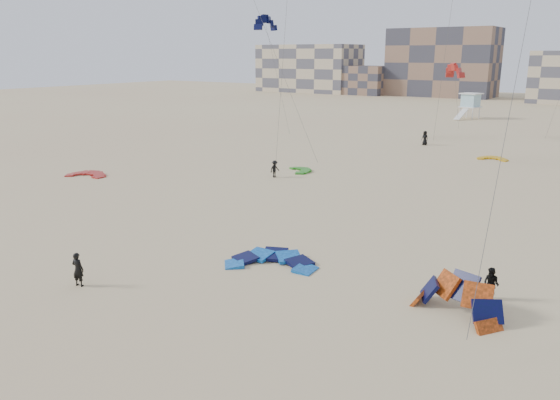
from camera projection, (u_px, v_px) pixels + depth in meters
The scene contains 16 objects.
ground at pixel (175, 284), 27.53m from camera, with size 320.00×320.00×0.00m, color #CBBC88.
kite_ground_blue at pixel (271, 264), 30.05m from camera, with size 4.55×4.72×0.83m, color blue, non-canonical shape.
kite_ground_orange at pixel (454, 314), 24.30m from camera, with size 4.33×3.07×2.96m, color #FB5718, non-canonical shape.
kite_ground_red at pixel (87, 176), 51.94m from camera, with size 3.54×3.75×0.50m, color #B83D1A, non-canonical shape.
kite_ground_green at pixel (300, 171), 53.98m from camera, with size 2.84×3.01×0.41m, color #208E1B, non-canonical shape.
kite_ground_yellow at pixel (492, 160), 59.93m from camera, with size 2.85×2.99×0.47m, color #DCA405, non-canonical shape.
kitesurfer_main at pixel (78, 269), 27.07m from camera, with size 0.64×0.42×1.75m, color black.
kitesurfer_b at pixel (491, 284), 25.47m from camera, with size 0.78×0.61×1.61m, color black.
kitesurfer_c at pixel (275, 169), 51.13m from camera, with size 1.04×0.60×1.61m, color black.
kitesurfer_e at pixel (425, 138), 69.38m from camera, with size 0.88×0.57×1.80m, color black.
kite_fly_navy at pixel (266, 24), 72.43m from camera, with size 6.91×4.01×15.27m.
kite_fly_red at pixel (455, 72), 73.67m from camera, with size 5.12×5.12×9.27m.
lifeguard_tower_far at pixel (470, 106), 97.79m from camera, with size 3.85×6.54×4.51m.
condo_west_a at pixel (309, 68), 167.68m from camera, with size 30.00×15.00×14.00m, color #C8B593.
condo_west_b at pixel (442, 63), 148.84m from camera, with size 28.00×14.00×18.00m, color #846450.
condo_fill_left at pixel (365, 80), 156.09m from camera, with size 12.00×10.00×8.00m, color #846450.
Camera 1 is at (18.62, -18.22, 11.21)m, focal length 35.00 mm.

